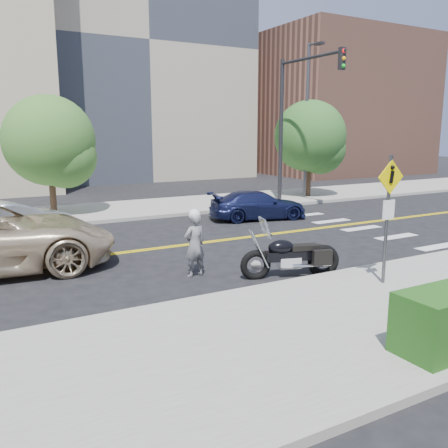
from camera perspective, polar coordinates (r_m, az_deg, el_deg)
ground_plane at (r=14.97m, az=-11.44°, el=-3.33°), size 120.00×120.00×0.00m
sidewalk_near at (r=8.48m, az=4.68°, el=-13.99°), size 60.00×5.00×0.15m
sidewalk_far at (r=22.09m, az=-17.39°, el=1.19°), size 60.00×5.00×0.15m
building_mid at (r=42.20m, az=-12.44°, el=19.42°), size 18.00×14.00×20.00m
building_right at (r=45.50m, az=13.18°, el=13.69°), size 14.00×12.00×12.00m
lamp_post at (r=26.09m, az=9.88°, el=11.95°), size 0.16×0.16×8.00m
traffic_light at (r=23.76m, az=8.26°, el=13.37°), size 0.28×4.50×7.00m
pedestrian_sign at (r=11.50m, az=19.15°, el=1.94°), size 0.78×0.08×3.00m
motorcyclist at (r=12.08m, az=-3.55°, el=-2.29°), size 0.66×0.49×1.76m
motorcycle at (r=12.18m, az=8.12°, el=-2.75°), size 2.67×1.46×1.56m
parked_car_silver at (r=17.79m, az=-24.19°, el=0.36°), size 4.24×2.61×1.32m
parked_car_blue at (r=20.15m, az=4.14°, el=2.28°), size 4.41×2.50×1.20m
tree_far_a at (r=21.50m, az=-20.29°, el=9.37°), size 3.80×3.80×5.20m
tree_far_b at (r=26.66m, az=10.30°, el=10.35°), size 3.88×3.88×5.37m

